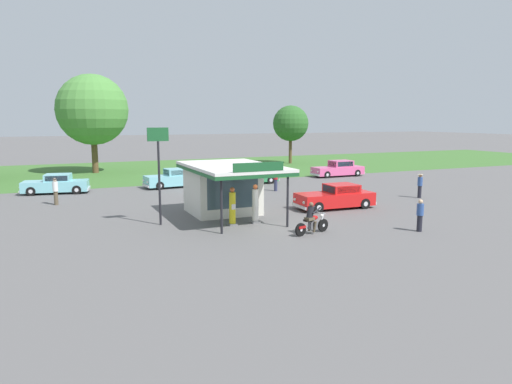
{
  "coord_description": "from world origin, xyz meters",
  "views": [
    {
      "loc": [
        -10.45,
        -21.32,
        5.52
      ],
      "look_at": [
        0.19,
        2.86,
        1.4
      ],
      "focal_mm": 32.67,
      "sensor_mm": 36.0,
      "label": 1
    }
  ],
  "objects_px": {
    "motorcycle_with_rider": "(312,221)",
    "parked_car_back_row_centre_right": "(178,178)",
    "featured_classic_sedan": "(336,197)",
    "parked_car_back_row_right": "(56,185)",
    "bystander_standing_back_lot": "(420,215)",
    "roadside_pole_sign": "(159,160)",
    "bystander_leaning_by_kiosk": "(276,179)",
    "parked_car_second_row_spare": "(248,176)",
    "bystander_admiring_sedan": "(55,190)",
    "bystander_strolling_foreground": "(420,185)",
    "gas_pump_offside": "(255,205)",
    "gas_pump_nearside": "(232,208)",
    "parked_car_back_row_centre": "(338,169)"
  },
  "relations": [
    {
      "from": "bystander_standing_back_lot",
      "to": "bystander_strolling_foreground",
      "type": "height_order",
      "value": "bystander_strolling_foreground"
    },
    {
      "from": "gas_pump_nearside",
      "to": "roadside_pole_sign",
      "type": "bearing_deg",
      "value": 154.82
    },
    {
      "from": "parked_car_back_row_centre_right",
      "to": "parked_car_back_row_centre",
      "type": "bearing_deg",
      "value": 2.84
    },
    {
      "from": "bystander_leaning_by_kiosk",
      "to": "roadside_pole_sign",
      "type": "relative_size",
      "value": 0.35
    },
    {
      "from": "bystander_admiring_sedan",
      "to": "roadside_pole_sign",
      "type": "bearing_deg",
      "value": -59.8
    },
    {
      "from": "parked_car_back_row_centre_right",
      "to": "bystander_standing_back_lot",
      "type": "relative_size",
      "value": 3.49
    },
    {
      "from": "parked_car_back_row_right",
      "to": "roadside_pole_sign",
      "type": "relative_size",
      "value": 0.99
    },
    {
      "from": "bystander_leaning_by_kiosk",
      "to": "roadside_pole_sign",
      "type": "distance_m",
      "value": 13.78
    },
    {
      "from": "motorcycle_with_rider",
      "to": "parked_car_back_row_centre_right",
      "type": "distance_m",
      "value": 18.49
    },
    {
      "from": "bystander_standing_back_lot",
      "to": "roadside_pole_sign",
      "type": "height_order",
      "value": "roadside_pole_sign"
    },
    {
      "from": "gas_pump_offside",
      "to": "bystander_standing_back_lot",
      "type": "xyz_separation_m",
      "value": [
        6.72,
        -5.05,
        -0.12
      ]
    },
    {
      "from": "parked_car_back_row_centre",
      "to": "bystander_leaning_by_kiosk",
      "type": "height_order",
      "value": "bystander_leaning_by_kiosk"
    },
    {
      "from": "featured_classic_sedan",
      "to": "parked_car_back_row_centre_right",
      "type": "distance_m",
      "value": 14.81
    },
    {
      "from": "parked_car_back_row_centre",
      "to": "gas_pump_nearside",
      "type": "bearing_deg",
      "value": -137.27
    },
    {
      "from": "featured_classic_sedan",
      "to": "parked_car_back_row_right",
      "type": "height_order",
      "value": "featured_classic_sedan"
    },
    {
      "from": "featured_classic_sedan",
      "to": "bystander_strolling_foreground",
      "type": "relative_size",
      "value": 3.0
    },
    {
      "from": "parked_car_back_row_centre_right",
      "to": "parked_car_back_row_centre",
      "type": "xyz_separation_m",
      "value": [
        16.24,
        0.81,
        -0.0
      ]
    },
    {
      "from": "parked_car_back_row_centre_right",
      "to": "featured_classic_sedan",
      "type": "bearing_deg",
      "value": -63.07
    },
    {
      "from": "bystander_leaning_by_kiosk",
      "to": "bystander_standing_back_lot",
      "type": "relative_size",
      "value": 1.1
    },
    {
      "from": "motorcycle_with_rider",
      "to": "parked_car_back_row_centre",
      "type": "relative_size",
      "value": 0.4
    },
    {
      "from": "bystander_admiring_sedan",
      "to": "parked_car_back_row_right",
      "type": "bearing_deg",
      "value": 89.05
    },
    {
      "from": "bystander_standing_back_lot",
      "to": "featured_classic_sedan",
      "type": "bearing_deg",
      "value": 93.26
    },
    {
      "from": "gas_pump_nearside",
      "to": "motorcycle_with_rider",
      "type": "xyz_separation_m",
      "value": [
        2.84,
        -3.34,
        -0.28
      ]
    },
    {
      "from": "parked_car_back_row_centre",
      "to": "roadside_pole_sign",
      "type": "height_order",
      "value": "roadside_pole_sign"
    },
    {
      "from": "parked_car_back_row_centre_right",
      "to": "gas_pump_nearside",
      "type": "bearing_deg",
      "value": -93.54
    },
    {
      "from": "roadside_pole_sign",
      "to": "parked_car_second_row_spare",
      "type": "bearing_deg",
      "value": 50.87
    },
    {
      "from": "featured_classic_sedan",
      "to": "parked_car_second_row_spare",
      "type": "relative_size",
      "value": 0.99
    },
    {
      "from": "featured_classic_sedan",
      "to": "bystander_leaning_by_kiosk",
      "type": "distance_m",
      "value": 7.95
    },
    {
      "from": "motorcycle_with_rider",
      "to": "bystander_leaning_by_kiosk",
      "type": "relative_size",
      "value": 1.2
    },
    {
      "from": "gas_pump_nearside",
      "to": "featured_classic_sedan",
      "type": "xyz_separation_m",
      "value": [
        7.64,
        1.85,
        -0.24
      ]
    },
    {
      "from": "parked_car_second_row_spare",
      "to": "roadside_pole_sign",
      "type": "relative_size",
      "value": 1.02
    },
    {
      "from": "bystander_leaning_by_kiosk",
      "to": "bystander_strolling_foreground",
      "type": "height_order",
      "value": "bystander_leaning_by_kiosk"
    },
    {
      "from": "gas_pump_offside",
      "to": "featured_classic_sedan",
      "type": "distance_m",
      "value": 6.59
    },
    {
      "from": "gas_pump_nearside",
      "to": "parked_car_back_row_centre",
      "type": "relative_size",
      "value": 0.38
    },
    {
      "from": "gas_pump_offside",
      "to": "parked_car_back_row_right",
      "type": "relative_size",
      "value": 0.42
    },
    {
      "from": "gas_pump_offside",
      "to": "bystander_leaning_by_kiosk",
      "type": "xyz_separation_m",
      "value": [
        6.03,
        9.79,
        -0.02
      ]
    },
    {
      "from": "gas_pump_offside",
      "to": "roadside_pole_sign",
      "type": "relative_size",
      "value": 0.41
    },
    {
      "from": "bystander_leaning_by_kiosk",
      "to": "bystander_standing_back_lot",
      "type": "xyz_separation_m",
      "value": [
        0.69,
        -14.85,
        -0.1
      ]
    },
    {
      "from": "bystander_strolling_foreground",
      "to": "parked_car_second_row_spare",
      "type": "bearing_deg",
      "value": 125.26
    },
    {
      "from": "featured_classic_sedan",
      "to": "bystander_leaning_by_kiosk",
      "type": "xyz_separation_m",
      "value": [
        -0.29,
        7.94,
        0.26
      ]
    },
    {
      "from": "motorcycle_with_rider",
      "to": "parked_car_second_row_spare",
      "type": "xyz_separation_m",
      "value": [
        4.16,
        17.82,
        0.06
      ]
    },
    {
      "from": "bystander_leaning_by_kiosk",
      "to": "parked_car_second_row_spare",
      "type": "bearing_deg",
      "value": 94.23
    },
    {
      "from": "gas_pump_offside",
      "to": "parked_car_back_row_right",
      "type": "height_order",
      "value": "gas_pump_offside"
    },
    {
      "from": "parked_car_back_row_centre_right",
      "to": "bystander_standing_back_lot",
      "type": "bearing_deg",
      "value": -70.55
    },
    {
      "from": "bystander_leaning_by_kiosk",
      "to": "bystander_strolling_foreground",
      "type": "bearing_deg",
      "value": -41.55
    },
    {
      "from": "parked_car_second_row_spare",
      "to": "bystander_leaning_by_kiosk",
      "type": "relative_size",
      "value": 2.91
    },
    {
      "from": "bystander_admiring_sedan",
      "to": "motorcycle_with_rider",
      "type": "bearing_deg",
      "value": -50.18
    },
    {
      "from": "parked_car_second_row_spare",
      "to": "bystander_leaning_by_kiosk",
      "type": "bearing_deg",
      "value": -85.77
    },
    {
      "from": "gas_pump_nearside",
      "to": "parked_car_second_row_spare",
      "type": "height_order",
      "value": "gas_pump_nearside"
    },
    {
      "from": "motorcycle_with_rider",
      "to": "parked_car_back_row_centre_right",
      "type": "relative_size",
      "value": 0.38
    }
  ]
}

